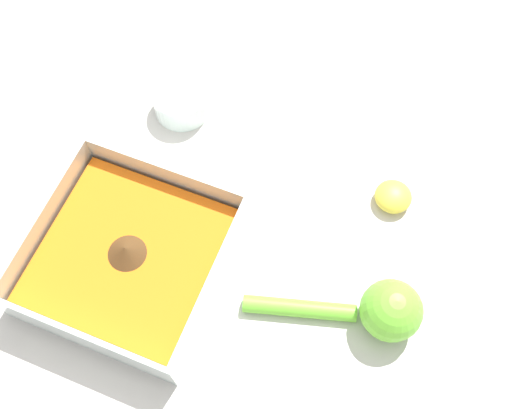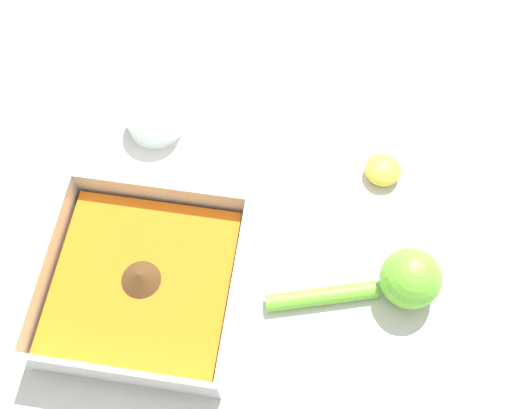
{
  "view_description": "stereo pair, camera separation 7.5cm",
  "coord_description": "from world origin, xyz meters",
  "px_view_note": "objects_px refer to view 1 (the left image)",
  "views": [
    {
      "loc": [
        -0.27,
        0.2,
        0.71
      ],
      "look_at": [
        -0.15,
        -0.1,
        0.04
      ],
      "focal_mm": 42.0,
      "sensor_mm": 36.0,
      "label": 1
    },
    {
      "loc": [
        -0.2,
        0.22,
        0.71
      ],
      "look_at": [
        -0.15,
        -0.1,
        0.04
      ],
      "focal_mm": 42.0,
      "sensor_mm": 36.0,
      "label": 2
    }
  ],
  "objects_px": {
    "spice_bowl": "(182,101)",
    "lemon_half": "(393,197)",
    "square_dish": "(130,259)",
    "lemon_squeezer": "(378,310)"
  },
  "relations": [
    {
      "from": "spice_bowl",
      "to": "lemon_half",
      "type": "distance_m",
      "value": 0.32
    },
    {
      "from": "lemon_squeezer",
      "to": "lemon_half",
      "type": "xyz_separation_m",
      "value": [
        0.02,
        -0.16,
        -0.02
      ]
    },
    {
      "from": "square_dish",
      "to": "spice_bowl",
      "type": "xyz_separation_m",
      "value": [
        0.04,
        -0.24,
        -0.01
      ]
    },
    {
      "from": "square_dish",
      "to": "lemon_half",
      "type": "height_order",
      "value": "square_dish"
    },
    {
      "from": "spice_bowl",
      "to": "lemon_half",
      "type": "bearing_deg",
      "value": 174.17
    },
    {
      "from": "spice_bowl",
      "to": "lemon_squeezer",
      "type": "xyz_separation_m",
      "value": [
        -0.34,
        0.19,
        0.01
      ]
    },
    {
      "from": "square_dish",
      "to": "lemon_squeezer",
      "type": "relative_size",
      "value": 1.1
    },
    {
      "from": "square_dish",
      "to": "lemon_squeezer",
      "type": "distance_m",
      "value": 0.3
    },
    {
      "from": "lemon_squeezer",
      "to": "lemon_half",
      "type": "distance_m",
      "value": 0.16
    },
    {
      "from": "square_dish",
      "to": "lemon_half",
      "type": "xyz_separation_m",
      "value": [
        -0.28,
        -0.21,
        -0.01
      ]
    }
  ]
}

